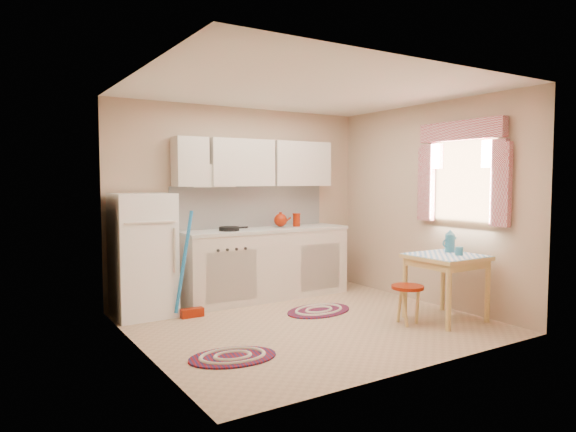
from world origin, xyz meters
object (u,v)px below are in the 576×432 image
object	(u,v)px
table	(446,288)
fridge	(143,255)
base_cabinets	(265,265)
stool	(407,305)

from	to	relation	value
table	fridge	bearing A→B (deg)	145.22
base_cabinets	fridge	bearing A→B (deg)	-178.24
base_cabinets	table	distance (m)	2.31
base_cabinets	table	xyz separation A→B (m)	(1.17, -1.99, -0.08)
fridge	stool	xyz separation A→B (m)	(2.30, -1.84, -0.49)
base_cabinets	table	world-z (taller)	base_cabinets
fridge	table	distance (m)	3.41
fridge	base_cabinets	distance (m)	1.65
fridge	table	bearing A→B (deg)	-34.78
fridge	stool	distance (m)	2.99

